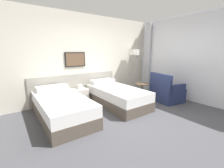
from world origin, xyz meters
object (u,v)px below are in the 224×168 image
at_px(floor_lamp, 134,56).
at_px(side_table, 142,89).
at_px(armchair, 166,92).
at_px(bed_near_door, 62,107).
at_px(bed_near_window, 116,96).
at_px(nightstand, 80,96).

xyz_separation_m(floor_lamp, side_table, (-0.43, -0.89, -1.03)).
bearing_deg(side_table, armchair, -42.72).
xyz_separation_m(floor_lamp, armchair, (0.13, -1.40, -1.12)).
height_order(bed_near_door, bed_near_window, same).
relative_size(bed_near_door, nightstand, 3.54).
relative_size(nightstand, side_table, 1.05).
xyz_separation_m(bed_near_door, bed_near_window, (1.61, 0.00, 0.00)).
height_order(nightstand, floor_lamp, floor_lamp).
xyz_separation_m(bed_near_window, side_table, (0.95, -0.15, 0.11)).
distance_m(nightstand, side_table, 1.99).
bearing_deg(nightstand, armchair, -32.04).
height_order(nightstand, armchair, armchair).
bearing_deg(bed_near_door, armchair, -12.02).
relative_size(bed_near_door, side_table, 3.71).
bearing_deg(armchair, bed_near_window, 75.08).
height_order(bed_near_window, side_table, bed_near_window).
bearing_deg(bed_near_window, nightstand, 135.78).
relative_size(bed_near_window, armchair, 2.17).
xyz_separation_m(bed_near_window, armchair, (1.51, -0.66, 0.02)).
bearing_deg(bed_near_window, side_table, -8.90).
height_order(nightstand, side_table, nightstand).
bearing_deg(side_table, bed_near_window, 171.10).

